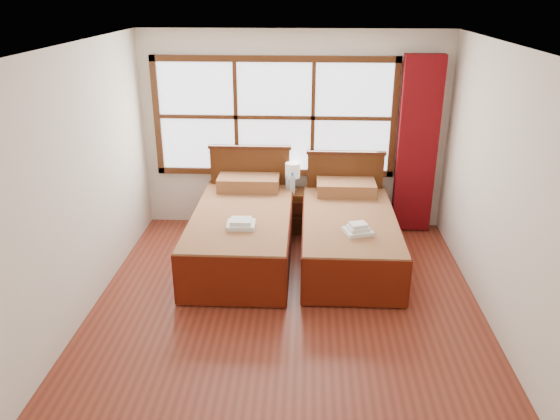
{
  "coord_description": "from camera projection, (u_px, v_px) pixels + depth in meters",
  "views": [
    {
      "loc": [
        0.18,
        -4.79,
        3.06
      ],
      "look_at": [
        -0.1,
        0.7,
        0.82
      ],
      "focal_mm": 35.0,
      "sensor_mm": 36.0,
      "label": 1
    }
  ],
  "objects": [
    {
      "name": "bottle_near",
      "position": [
        288.0,
        183.0,
        7.18
      ],
      "size": [
        0.07,
        0.07,
        0.26
      ],
      "color": "silver",
      "rests_on": "nightstand"
    },
    {
      "name": "towels_right",
      "position": [
        358.0,
        229.0,
        5.93
      ],
      "size": [
        0.34,
        0.32,
        0.12
      ],
      "rotation": [
        0.0,
        0.0,
        0.31
      ],
      "color": "white",
      "rests_on": "bed_right"
    },
    {
      "name": "bottle_far",
      "position": [
        292.0,
        184.0,
        7.11
      ],
      "size": [
        0.07,
        0.07,
        0.28
      ],
      "color": "silver",
      "rests_on": "nightstand"
    },
    {
      "name": "ceiling",
      "position": [
        287.0,
        46.0,
        4.61
      ],
      "size": [
        4.5,
        4.5,
        0.0
      ],
      "primitive_type": "plane",
      "rotation": [
        3.14,
        0.0,
        0.0
      ],
      "color": "white",
      "rests_on": "wall_back"
    },
    {
      "name": "wall_right",
      "position": [
        504.0,
        195.0,
        5.0
      ],
      "size": [
        0.0,
        4.5,
        4.5
      ],
      "primitive_type": "plane",
      "rotation": [
        1.57,
        0.0,
        -1.57
      ],
      "color": "silver",
      "rests_on": "floor"
    },
    {
      "name": "bed_left",
      "position": [
        243.0,
        230.0,
        6.59
      ],
      "size": [
        1.16,
        2.26,
        1.14
      ],
      "color": "#3E1A0C",
      "rests_on": "floor"
    },
    {
      "name": "lamp",
      "position": [
        293.0,
        171.0,
        7.16
      ],
      "size": [
        0.19,
        0.19,
        0.38
      ],
      "color": "gold",
      "rests_on": "nightstand"
    },
    {
      "name": "nightstand",
      "position": [
        291.0,
        211.0,
        7.33
      ],
      "size": [
        0.42,
        0.42,
        0.56
      ],
      "color": "#492510",
      "rests_on": "floor"
    },
    {
      "name": "floor",
      "position": [
        286.0,
        310.0,
        5.59
      ],
      "size": [
        4.5,
        4.5,
        0.0
      ],
      "primitive_type": "plane",
      "color": "maroon",
      "rests_on": "ground"
    },
    {
      "name": "bed_right",
      "position": [
        348.0,
        233.0,
        6.54
      ],
      "size": [
        1.11,
        2.14,
        1.08
      ],
      "color": "#3E1A0C",
      "rests_on": "floor"
    },
    {
      "name": "wall_back",
      "position": [
        294.0,
        132.0,
        7.18
      ],
      "size": [
        4.0,
        0.0,
        4.0
      ],
      "primitive_type": "plane",
      "rotation": [
        1.57,
        0.0,
        0.0
      ],
      "color": "silver",
      "rests_on": "floor"
    },
    {
      "name": "towels_left",
      "position": [
        241.0,
        224.0,
        6.02
      ],
      "size": [
        0.31,
        0.28,
        0.09
      ],
      "rotation": [
        0.0,
        0.0,
        0.03
      ],
      "color": "white",
      "rests_on": "bed_left"
    },
    {
      "name": "curtain",
      "position": [
        417.0,
        146.0,
        7.02
      ],
      "size": [
        0.5,
        0.16,
        2.3
      ],
      "primitive_type": "cube",
      "color": "maroon",
      "rests_on": "wall_back"
    },
    {
      "name": "wall_left",
      "position": [
        77.0,
        187.0,
        5.19
      ],
      "size": [
        0.0,
        4.5,
        4.5
      ],
      "primitive_type": "plane",
      "rotation": [
        1.57,
        0.0,
        1.57
      ],
      "color": "silver",
      "rests_on": "floor"
    },
    {
      "name": "window",
      "position": [
        274.0,
        117.0,
        7.08
      ],
      "size": [
        3.16,
        0.06,
        1.56
      ],
      "color": "white",
      "rests_on": "wall_back"
    }
  ]
}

